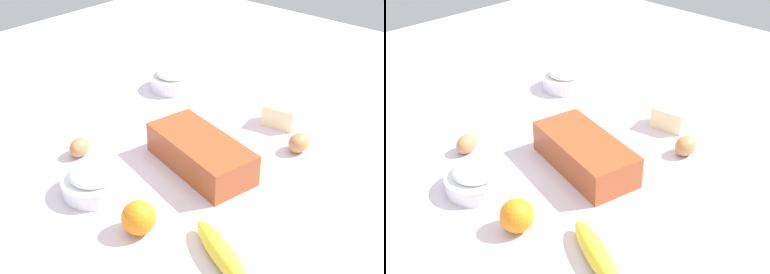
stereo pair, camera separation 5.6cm
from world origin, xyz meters
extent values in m
cube|color=silver|center=(0.00, 0.00, -0.01)|extent=(2.40, 2.40, 0.02)
cube|color=#9E4723|center=(0.06, -0.04, 0.04)|extent=(0.30, 0.19, 0.08)
cube|color=black|center=(0.06, -0.04, 0.04)|extent=(0.29, 0.17, 0.07)
cylinder|color=white|center=(-0.29, 0.23, 0.02)|extent=(0.14, 0.14, 0.04)
torus|color=white|center=(-0.29, 0.23, 0.04)|extent=(0.14, 0.14, 0.01)
ellipsoid|color=white|center=(-0.29, 0.23, 0.05)|extent=(0.11, 0.11, 0.04)
cylinder|color=white|center=(-0.05, -0.27, 0.02)|extent=(0.15, 0.15, 0.04)
torus|color=white|center=(-0.05, -0.27, 0.04)|extent=(0.15, 0.15, 0.01)
ellipsoid|color=white|center=(-0.05, -0.27, 0.05)|extent=(0.11, 0.11, 0.04)
ellipsoid|color=yellow|center=(0.29, -0.25, 0.02)|extent=(0.19, 0.11, 0.04)
sphere|color=orange|center=(0.12, -0.29, 0.04)|extent=(0.07, 0.07, 0.07)
cube|color=#F4EDB2|center=(0.10, 0.26, 0.03)|extent=(0.10, 0.08, 0.06)
ellipsoid|color=#B87D4B|center=(0.20, 0.18, 0.02)|extent=(0.05, 0.07, 0.05)
ellipsoid|color=#B87C4B|center=(-0.20, -0.20, 0.02)|extent=(0.06, 0.07, 0.05)
camera|label=1|loc=(0.68, -0.77, 0.68)|focal=44.72mm
camera|label=2|loc=(0.73, -0.73, 0.68)|focal=44.72mm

